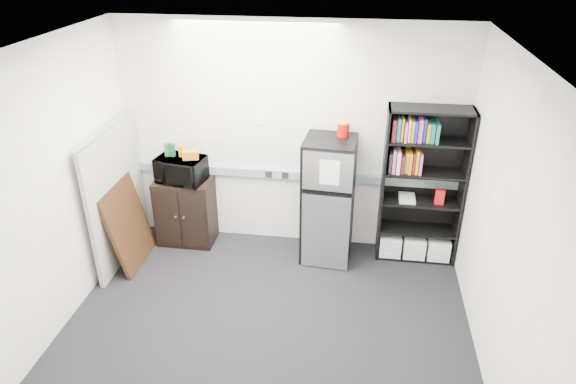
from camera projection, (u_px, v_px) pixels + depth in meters
The scene contains 18 objects.
floor at pixel (265, 332), 5.03m from camera, with size 4.00×4.00×0.00m, color black.
wall_back at pixel (290, 139), 5.95m from camera, with size 4.00×0.02×2.70m, color silver.
wall_right at pixel (504, 230), 4.15m from camera, with size 0.02×3.50×2.70m, color silver.
wall_left at pixel (46, 197), 4.66m from camera, with size 0.02×3.50×2.70m, color silver.
ceiling at pixel (258, 53), 3.79m from camera, with size 4.00×3.50×0.02m, color white.
electrical_raceway at pixel (290, 175), 6.13m from camera, with size 3.92×0.05×0.10m, color gray.
wall_note at pixel (260, 121), 5.89m from camera, with size 0.14×0.00×0.10m, color white.
bookshelf at pixel (422, 188), 5.79m from camera, with size 0.90×0.34×1.85m.
cubicle_partition at pixel (117, 195), 5.84m from camera, with size 0.06×1.30×1.62m.
cabinet at pixel (186, 211), 6.31m from camera, with size 0.68×0.45×0.84m.
microwave at pixel (181, 169), 6.03m from camera, with size 0.55×0.37×0.30m, color black.
snack_box_a at pixel (168, 150), 5.98m from camera, with size 0.07×0.05×0.15m, color #19591D.
snack_box_b at pixel (172, 150), 5.97m from camera, with size 0.07×0.05×0.15m, color #0D3D28.
snack_box_c at pixel (182, 151), 5.96m from camera, with size 0.07×0.05×0.14m, color orange.
snack_bag at pixel (191, 155), 5.91m from camera, with size 0.18×0.10×0.10m, color #CB6F14.
refrigerator at pixel (328, 201), 5.87m from camera, with size 0.60×0.63×1.49m.
coffee_can at pixel (343, 128), 5.58m from camera, with size 0.14×0.14×0.19m.
framed_poster at pixel (128, 224), 5.88m from camera, with size 0.27×0.78×0.98m.
Camera 1 is at (0.77, -3.77, 3.52)m, focal length 32.00 mm.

